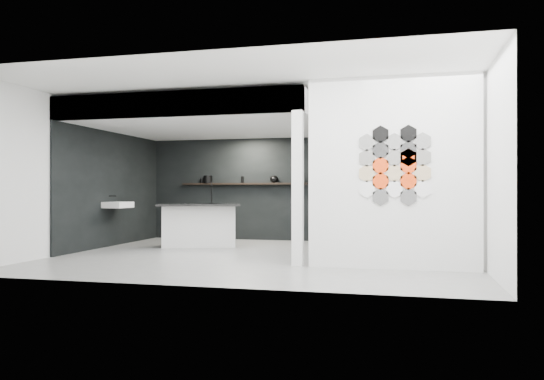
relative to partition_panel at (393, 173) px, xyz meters
The scene contains 17 objects.
floor 2.82m from the partition_panel, 155.80° to the left, with size 7.00×6.00×0.01m, color slate.
partition_panel is the anchor object (origin of this frame).
bay_clad_back 5.31m from the partition_panel, 131.60° to the left, with size 4.40×0.04×2.35m, color black.
bay_clad_left 6.04m from the partition_panel, 160.65° to the left, with size 0.04×4.00×2.35m, color black.
bulkhead 4.21m from the partition_panel, 150.43° to the left, with size 4.40×4.00×0.40m, color silver.
corner_column 1.42m from the partition_panel, behind, with size 0.16×0.16×2.35m, color silver.
fascia_beam 3.71m from the partition_panel, behind, with size 4.40×0.16×0.40m, color silver.
wall_basin 5.78m from the partition_panel, 161.77° to the left, with size 0.40×0.60×0.12m, color silver.
display_shelf 5.17m from the partition_panel, 131.55° to the left, with size 3.00×0.15×0.04m, color black.
kitchen_island 4.54m from the partition_panel, 150.41° to the left, with size 1.79×1.22×1.32m.
stockpot 5.79m from the partition_panel, 138.12° to the left, with size 0.21×0.21×0.17m, color black.
kettle 4.72m from the partition_panel, 124.97° to the left, with size 0.19×0.19×0.16m, color black.
glass_bowl 4.39m from the partition_panel, 118.23° to the left, with size 0.13×0.13×0.10m, color gray.
glass_vase 4.39m from the partition_panel, 118.23° to the left, with size 0.09×0.09×0.13m, color gray.
bottle_dark 5.19m from the partition_panel, 131.85° to the left, with size 0.06×0.06×0.15m, color black.
utensil_cup 5.90m from the partition_panel, 139.10° to the left, with size 0.09×0.09×0.11m, color black.
hex_tile_cluster 0.14m from the partition_panel, 68.73° to the right, with size 1.04×0.02×1.16m.
Camera 1 is at (2.35, -8.88, 1.14)m, focal length 35.00 mm.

